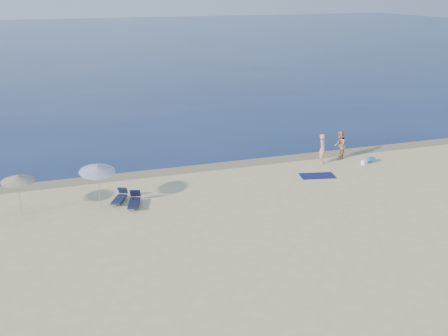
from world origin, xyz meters
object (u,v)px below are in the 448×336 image
(person_right, at_px, (340,145))
(person_left, at_px, (323,149))
(blue_cooler, at_px, (371,160))
(umbrella_near, at_px, (97,169))

(person_right, bearing_deg, person_left, -35.68)
(person_right, xyz_separation_m, blue_cooler, (1.56, -1.30, -0.77))
(umbrella_near, bearing_deg, person_left, 8.79)
(person_right, relative_size, umbrella_near, 0.78)
(person_left, height_order, umbrella_near, umbrella_near)
(blue_cooler, xyz_separation_m, umbrella_near, (-17.24, -1.78, 1.86))
(person_left, relative_size, blue_cooler, 4.47)
(person_left, bearing_deg, person_right, -46.50)
(person_right, xyz_separation_m, umbrella_near, (-15.68, -3.08, 1.09))
(person_left, distance_m, blue_cooler, 3.29)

